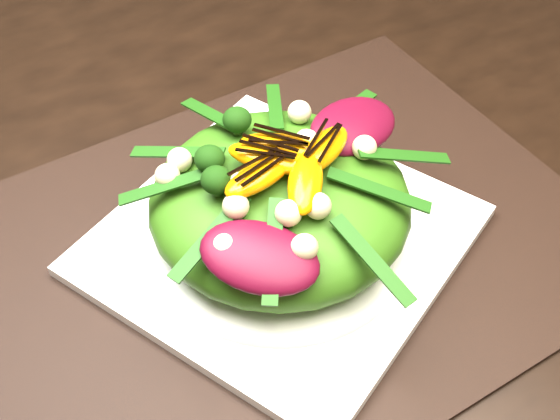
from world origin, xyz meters
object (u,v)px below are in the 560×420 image
placemat (280,245)px  salad_bowl (280,229)px  plate_base (280,240)px  lettuce_mound (280,202)px  dining_table (78,198)px  orange_segment (254,150)px

placemat → salad_bowl: bearing=-90.0°
plate_base → lettuce_mound: lettuce_mound is taller
dining_table → plate_base: dining_table is taller
placemat → dining_table: bearing=127.5°
salad_bowl → orange_segment: (-0.01, 0.02, 0.08)m
plate_base → orange_segment: size_ratio=4.29×
dining_table → lettuce_mound: 0.21m
dining_table → orange_segment: size_ratio=25.95×
plate_base → orange_segment: bearing=115.6°
placemat → salad_bowl: size_ratio=2.37×
dining_table → lettuce_mound: dining_table is taller
placemat → orange_segment: 0.10m
placemat → plate_base: 0.01m
plate_base → orange_segment: (-0.01, 0.02, 0.09)m
dining_table → placemat: (0.12, -0.16, 0.02)m
dining_table → lettuce_mound: size_ratio=7.78×
salad_bowl → dining_table: bearing=127.5°
plate_base → lettuce_mound: 0.05m
dining_table → placemat: 0.20m
placemat → lettuce_mound: size_ratio=2.50×
placemat → orange_segment: bearing=115.6°
dining_table → salad_bowl: 0.21m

